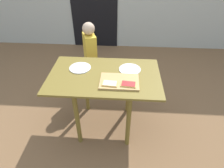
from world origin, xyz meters
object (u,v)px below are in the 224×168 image
Objects in this scene: dining_table at (105,84)px; pizza_slice_near_left at (110,83)px; cutting_board at (119,81)px; plate_white_right at (130,69)px; plate_white_left at (80,68)px; pizza_slice_near_right at (128,84)px; child_left at (91,55)px.

dining_table is 0.23m from pizza_slice_near_left.
cutting_board is (0.16, -0.11, 0.12)m from dining_table.
plate_white_right is at bearing 66.19° from cutting_board.
dining_table is 0.23m from cutting_board.
pizza_slice_near_left reaches higher than dining_table.
plate_white_left reaches higher than dining_table.
child_left is (-0.50, 0.85, -0.18)m from pizza_slice_near_right.
plate_white_left is at bearing -91.06° from child_left.
cutting_board reaches higher than plate_white_right.
pizza_slice_near_right is at bearing -59.63° from child_left.
pizza_slice_near_right is 0.65× the size of plate_white_left.
cutting_board is at bearing -36.21° from dining_table.
dining_table is 4.96× the size of plate_white_right.
dining_table is 0.73m from child_left.
cutting_board is at bearing 34.43° from pizza_slice_near_left.
cutting_board is at bearing -62.48° from child_left.
pizza_slice_near_left is at bearing -39.82° from plate_white_left.
plate_white_left is (-0.27, 0.11, 0.11)m from dining_table.
pizza_slice_near_left is at bearing -69.01° from child_left.
plate_white_right is (0.26, 0.12, 0.11)m from dining_table.
child_left is at bearing 132.40° from plate_white_right.
child_left reaches higher than cutting_board.
pizza_slice_near_right is 0.58m from plate_white_left.
pizza_slice_near_left is (0.07, -0.17, 0.13)m from dining_table.
pizza_slice_near_right is at bearing 0.32° from pizza_slice_near_left.
child_left is (-0.52, 0.57, -0.16)m from plate_white_right.
cutting_board is at bearing -27.67° from plate_white_left.
plate_white_left is 0.22× the size of child_left.
child_left is at bearing 110.78° from dining_table.
dining_table is at bearing -69.22° from child_left.
pizza_slice_near_right is 1.01× the size of pizza_slice_near_left.
plate_white_right is (0.02, 0.29, -0.02)m from pizza_slice_near_right.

